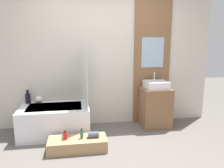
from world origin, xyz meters
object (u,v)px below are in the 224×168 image
at_px(bathtub, 55,120).
at_px(bottle_soap_primary, 65,135).
at_px(bottle_soap_secondary, 82,134).
at_px(vase_tall_dark, 28,98).
at_px(sink, 156,84).
at_px(wooden_step_bench, 78,144).
at_px(vase_round_light, 39,99).

distance_m(bathtub, bottle_soap_primary, 0.65).
distance_m(bottle_soap_primary, bottle_soap_secondary, 0.23).
bearing_deg(vase_tall_dark, bathtub, -29.23).
xyz_separation_m(sink, vase_tall_dark, (-2.29, 0.17, -0.20)).
distance_m(vase_tall_dark, bottle_soap_primary, 1.17).
distance_m(wooden_step_bench, vase_tall_dark, 1.32).
bearing_deg(sink, vase_round_light, 175.98).
bearing_deg(bottle_soap_secondary, bottle_soap_primary, 180.00).
relative_size(bathtub, bottle_soap_secondary, 7.72).
bearing_deg(bottle_soap_primary, bottle_soap_secondary, 0.00).
relative_size(vase_tall_dark, bottle_soap_primary, 1.79).
distance_m(wooden_step_bench, sink, 1.76).
bearing_deg(wooden_step_bench, sink, 26.37).
xyz_separation_m(bathtub, vase_tall_dark, (-0.48, 0.27, 0.34)).
relative_size(bathtub, wooden_step_bench, 1.34).
xyz_separation_m(bathtub, bottle_soap_secondary, (0.43, -0.62, -0.01)).
bearing_deg(bottle_soap_secondary, sink, 27.42).
relative_size(sink, vase_tall_dark, 1.67).
bearing_deg(sink, bottle_soap_secondary, -152.58).
distance_m(wooden_step_bench, bottle_soap_secondary, 0.17).
xyz_separation_m(sink, vase_round_light, (-2.10, 0.15, -0.23)).
height_order(bathtub, wooden_step_bench, bathtub).
relative_size(wooden_step_bench, bottle_soap_secondary, 5.76).
bearing_deg(bottle_soap_primary, vase_round_light, 119.39).
xyz_separation_m(bathtub, sink, (1.81, 0.10, 0.55)).
bearing_deg(bottle_soap_primary, vase_tall_dark, 127.37).
height_order(bottle_soap_primary, bottle_soap_secondary, bottle_soap_secondary).
xyz_separation_m(bottle_soap_primary, bottle_soap_secondary, (0.23, 0.00, 0.01)).
bearing_deg(sink, bathtub, -176.86).
bearing_deg(wooden_step_bench, vase_round_light, 127.26).
bearing_deg(vase_tall_dark, wooden_step_bench, -46.26).
distance_m(bathtub, wooden_step_bench, 0.74).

